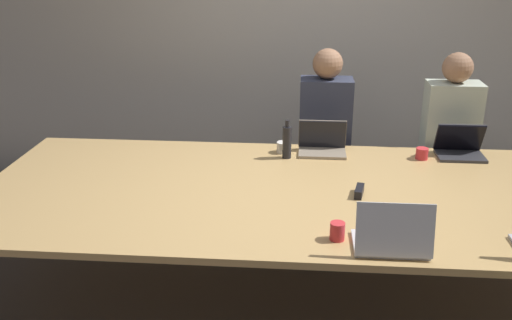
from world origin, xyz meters
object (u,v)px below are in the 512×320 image
cup_far_right (422,154)px  cup_near_midright (337,231)px  person_far_center (324,141)px  person_far_right (448,147)px  cup_far_center (283,147)px  stapler (359,191)px  laptop_far_right (460,147)px  laptop_near_midright (392,237)px  bottle_far_center (287,142)px  laptop_far_center (322,143)px

cup_far_right → cup_near_midright: 1.38m
cup_far_right → person_far_center: person_far_center is taller
person_far_right → cup_far_center: bearing=-163.6°
person_far_right → stapler: size_ratio=9.11×
laptop_far_right → person_far_right: size_ratio=0.23×
person_far_center → cup_near_midright: bearing=-89.6°
laptop_near_midright → bottle_far_center: bearing=-66.6°
cup_near_midright → person_far_center: bearing=90.4°
laptop_far_center → bottle_far_center: size_ratio=1.24×
laptop_far_center → cup_near_midright: bearing=-88.1°
laptop_far_center → person_far_center: bearing=85.5°
person_far_center → bottle_far_center: size_ratio=5.17×
person_far_right → laptop_near_midright: bearing=-111.2°
bottle_far_center → cup_near_midright: 1.20m
laptop_far_right → laptop_far_center: 0.97m
laptop_far_right → person_far_center: person_far_center is taller
cup_far_center → stapler: size_ratio=0.59×
laptop_far_right → laptop_near_midright: bearing=-115.4°
laptop_far_center → laptop_near_midright: size_ratio=0.93×
laptop_far_right → laptop_far_center: (-0.97, -0.01, -0.00)m
person_far_right → laptop_near_midright: size_ratio=3.87×
bottle_far_center → laptop_near_midright: laptop_near_midright is taller
laptop_far_center → laptop_near_midright: laptop_near_midright is taller
laptop_far_right → cup_far_center: laptop_far_right is taller
laptop_far_center → laptop_near_midright: 1.43m
person_far_right → cup_far_center: size_ratio=15.50×
person_far_center → stapler: person_far_center is taller
person_far_right → cup_far_center: (-1.25, -0.37, 0.09)m
cup_near_midright → stapler: cup_near_midright is taller
stapler → bottle_far_center: bearing=138.4°
cup_far_right → laptop_far_center: (-0.69, 0.08, 0.03)m
bottle_far_center → stapler: bottle_far_center is taller
person_far_right → laptop_far_center: 1.04m
cup_far_right → cup_near_midright: cup_near_midright is taller
laptop_far_right → cup_far_right: 0.29m
bottle_far_center → laptop_near_midright: bearing=-66.6°
laptop_far_center → stapler: (0.20, -0.73, -0.04)m
cup_far_right → stapler: bearing=-126.8°
person_far_center → cup_far_center: 0.53m
cup_far_right → bottle_far_center: bearing=-176.8°
person_far_right → cup_near_midright: bearing=-119.6°
cup_far_right → cup_near_midright: (-0.65, -1.22, 0.01)m
cup_far_center → laptop_near_midright: bearing=-67.2°
laptop_far_center → cup_far_center: laptop_far_center is taller
laptop_far_center → bottle_far_center: (-0.25, -0.13, 0.05)m
person_far_right → cup_far_right: (-0.28, -0.42, 0.09)m
laptop_far_right → cup_far_right: size_ratio=3.92×
person_far_right → bottle_far_center: size_ratio=5.15×
cup_near_midright → stapler: 0.59m
laptop_far_right → stapler: size_ratio=2.12×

